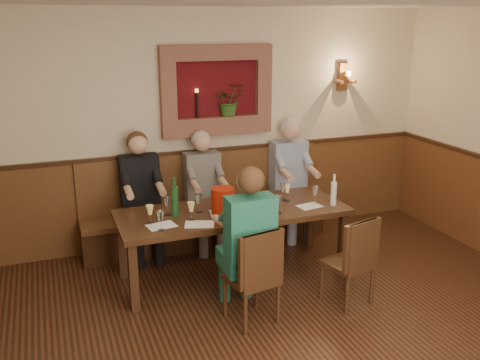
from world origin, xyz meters
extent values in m
cube|color=beige|center=(0.00, 3.00, 1.40)|extent=(6.00, 0.04, 2.80)
cube|color=brown|center=(0.00, 2.98, 0.55)|extent=(6.00, 0.04, 1.10)
cube|color=#381E0F|center=(0.00, 2.98, 1.12)|extent=(6.02, 0.06, 0.05)
cube|color=#520B11|center=(0.20, 2.98, 1.85)|extent=(1.00, 0.02, 0.70)
cube|color=#8D5148|center=(0.20, 2.94, 2.29)|extent=(1.36, 0.12, 0.18)
cube|color=#8D5148|center=(0.20, 2.94, 1.41)|extent=(1.36, 0.12, 0.18)
cube|color=#8D5148|center=(-0.39, 2.94, 1.85)|extent=(0.18, 0.12, 0.70)
cube|color=#8D5148|center=(0.79, 2.94, 1.85)|extent=(0.18, 0.12, 0.70)
cube|color=#8D5148|center=(0.20, 2.94, 1.52)|extent=(1.00, 0.14, 0.04)
imported|color=#30521C|center=(0.35, 2.94, 1.74)|extent=(0.35, 0.30, 0.39)
cylinder|color=black|center=(-0.05, 2.94, 1.69)|extent=(0.03, 0.03, 0.30)
cylinder|color=#FFBF59|center=(-0.05, 2.94, 1.86)|extent=(0.04, 0.04, 0.04)
cube|color=brown|center=(1.90, 2.95, 1.95)|extent=(0.12, 0.08, 0.35)
cylinder|color=brown|center=(1.80, 2.88, 1.90)|extent=(0.05, 0.18, 0.05)
cylinder|color=brown|center=(2.00, 2.88, 1.90)|extent=(0.05, 0.18, 0.05)
cylinder|color=#FFBF59|center=(1.90, 2.82, 2.00)|extent=(0.06, 0.06, 0.06)
cube|color=#361A10|center=(0.00, 1.85, 0.72)|extent=(2.40, 0.90, 0.06)
cube|color=#361A10|center=(-1.12, 1.48, 0.34)|extent=(0.08, 0.08, 0.69)
cube|color=#361A10|center=(1.12, 1.48, 0.34)|extent=(0.08, 0.08, 0.69)
cube|color=#361A10|center=(-1.12, 2.22, 0.34)|extent=(0.08, 0.08, 0.69)
cube|color=#361A10|center=(1.12, 2.22, 0.34)|extent=(0.08, 0.08, 0.69)
cube|color=#381E0F|center=(0.00, 2.76, 0.20)|extent=(3.00, 0.40, 0.40)
cube|color=brown|center=(0.00, 2.76, 0.42)|extent=(3.00, 0.45, 0.06)
cube|color=brown|center=(0.00, 2.95, 0.78)|extent=(3.00, 0.06, 0.66)
cube|color=#361A10|center=(-0.15, 0.95, 0.19)|extent=(0.46, 0.46, 0.39)
cube|color=#361A10|center=(-0.15, 0.95, 0.41)|extent=(0.48, 0.48, 0.05)
cube|color=#361A10|center=(-0.11, 0.76, 0.68)|extent=(0.41, 0.12, 0.49)
cube|color=#361A10|center=(0.84, 0.93, 0.19)|extent=(0.46, 0.46, 0.38)
cube|color=#361A10|center=(0.84, 0.93, 0.40)|extent=(0.48, 0.48, 0.05)
cube|color=#361A10|center=(0.89, 0.75, 0.66)|extent=(0.39, 0.14, 0.47)
cube|color=black|center=(-0.80, 2.60, 0.23)|extent=(0.44, 0.46, 0.45)
cube|color=black|center=(-0.80, 2.78, 0.90)|extent=(0.44, 0.23, 0.57)
sphere|color=#D8A384|center=(-0.80, 2.74, 1.32)|extent=(0.22, 0.22, 0.22)
sphere|color=#4C2D19|center=(-0.80, 2.79, 1.34)|extent=(0.24, 0.24, 0.24)
cube|color=#534E4C|center=(-0.06, 2.61, 0.23)|extent=(0.42, 0.44, 0.45)
cube|color=#534E4C|center=(-0.06, 2.78, 0.88)|extent=(0.42, 0.22, 0.55)
sphere|color=#D8A384|center=(-0.06, 2.74, 1.29)|extent=(0.21, 0.21, 0.21)
sphere|color=#B2B2B2|center=(-0.06, 2.79, 1.30)|extent=(0.23, 0.23, 0.23)
cube|color=navy|center=(1.08, 2.60, 0.23)|extent=(0.45, 0.47, 0.45)
cube|color=navy|center=(1.08, 2.78, 0.91)|extent=(0.45, 0.23, 0.59)
sphere|color=#D8A384|center=(1.08, 2.74, 1.34)|extent=(0.22, 0.22, 0.22)
sphere|color=#B2B2B2|center=(1.08, 2.79, 1.36)|extent=(0.24, 0.24, 0.24)
cube|color=#195657|center=(-0.15, 1.15, 0.23)|extent=(0.43, 0.45, 0.45)
cube|color=#195657|center=(-0.15, 0.98, 0.90)|extent=(0.43, 0.23, 0.57)
sphere|color=#D8A384|center=(-0.15, 1.02, 1.32)|extent=(0.22, 0.22, 0.22)
sphere|color=#4C2D19|center=(-0.15, 0.97, 1.34)|extent=(0.24, 0.24, 0.24)
cylinder|color=red|center=(-0.13, 1.78, 0.88)|extent=(0.25, 0.25, 0.27)
cylinder|color=#19471E|center=(0.20, 1.89, 0.91)|extent=(0.08, 0.08, 0.32)
cylinder|color=#D15617|center=(0.20, 1.89, 1.12)|extent=(0.03, 0.03, 0.09)
cylinder|color=#19471E|center=(-0.60, 1.89, 0.90)|extent=(0.09, 0.09, 0.31)
cylinder|color=#19471E|center=(-0.60, 1.89, 1.10)|extent=(0.04, 0.04, 0.09)
cylinder|color=silver|center=(1.06, 1.61, 0.88)|extent=(0.07, 0.07, 0.25)
cylinder|color=silver|center=(1.06, 1.61, 1.05)|extent=(0.03, 0.03, 0.09)
cube|color=white|center=(-0.80, 1.66, 0.75)|extent=(0.30, 0.24, 0.00)
cube|color=white|center=(-0.10, 1.79, 0.75)|extent=(0.35, 0.28, 0.00)
cube|color=white|center=(0.80, 1.67, 0.75)|extent=(0.28, 0.22, 0.00)
cube|color=white|center=(-0.44, 1.57, 0.75)|extent=(0.33, 0.28, 0.00)
camera|label=1|loc=(-1.77, -3.10, 2.65)|focal=40.00mm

